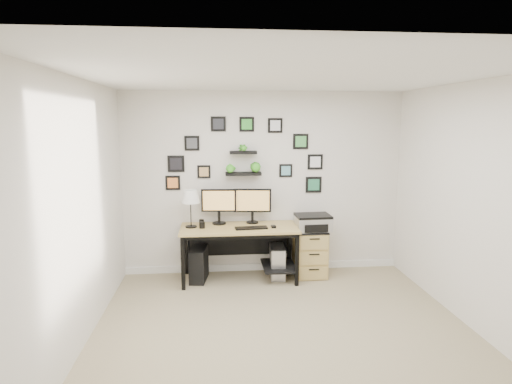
{
  "coord_description": "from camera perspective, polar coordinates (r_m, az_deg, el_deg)",
  "views": [
    {
      "loc": [
        -0.69,
        -4.05,
        2.18
      ],
      "look_at": [
        -0.13,
        1.83,
        1.2
      ],
      "focal_mm": 30.0,
      "sensor_mm": 36.0,
      "label": 1
    }
  ],
  "objects": [
    {
      "name": "room",
      "position": [
        6.44,
        1.02,
        -9.9
      ],
      "size": [
        4.0,
        4.0,
        4.0
      ],
      "color": "tan",
      "rests_on": "ground"
    },
    {
      "name": "monitor_right",
      "position": [
        6.02,
        -0.49,
        -1.46
      ],
      "size": [
        0.53,
        0.19,
        0.49
      ],
      "color": "black",
      "rests_on": "desk"
    },
    {
      "name": "keyboard",
      "position": [
        5.77,
        -0.62,
        -4.81
      ],
      "size": [
        0.44,
        0.17,
        0.02
      ],
      "primitive_type": "cube",
      "rotation": [
        0.0,
        0.0,
        0.09
      ],
      "color": "black",
      "rests_on": "desk"
    },
    {
      "name": "mouse",
      "position": [
        5.84,
        2.34,
        -4.63
      ],
      "size": [
        0.06,
        0.09,
        0.03
      ],
      "primitive_type": "cube",
      "rotation": [
        0.0,
        0.0,
        0.03
      ],
      "color": "black",
      "rests_on": "desk"
    },
    {
      "name": "pen_cup",
      "position": [
        5.99,
        -7.28,
        -4.05
      ],
      "size": [
        0.07,
        0.07,
        0.09
      ],
      "primitive_type": "cylinder",
      "color": "black",
      "rests_on": "desk"
    },
    {
      "name": "mug",
      "position": [
        5.84,
        -7.2,
        -4.39
      ],
      "size": [
        0.08,
        0.08,
        0.09
      ],
      "primitive_type": "cylinder",
      "color": "black",
      "rests_on": "desk"
    },
    {
      "name": "desk",
      "position": [
        5.93,
        -1.92,
        -5.77
      ],
      "size": [
        1.6,
        0.7,
        0.75
      ],
      "color": "tan",
      "rests_on": "ground"
    },
    {
      "name": "printer",
      "position": [
        6.05,
        7.6,
        -4.03
      ],
      "size": [
        0.49,
        0.41,
        0.22
      ],
      "color": "silver",
      "rests_on": "file_cabinet"
    },
    {
      "name": "pc_tower_black",
      "position": [
        6.05,
        -7.63,
        -9.5
      ],
      "size": [
        0.26,
        0.48,
        0.46
      ],
      "primitive_type": "cube",
      "rotation": [
        0.0,
        0.0,
        -0.13
      ],
      "color": "black",
      "rests_on": "ground"
    },
    {
      "name": "pc_tower_grey",
      "position": [
        6.12,
        2.86,
        -9.25
      ],
      "size": [
        0.23,
        0.46,
        0.44
      ],
      "color": "gray",
      "rests_on": "ground"
    },
    {
      "name": "monitor_left",
      "position": [
        5.99,
        -4.98,
        -1.57
      ],
      "size": [
        0.49,
        0.21,
        0.5
      ],
      "color": "black",
      "rests_on": "desk"
    },
    {
      "name": "wall_decor",
      "position": [
        6.02,
        -1.44,
        4.5
      ],
      "size": [
        2.25,
        0.18,
        1.09
      ],
      "color": "black",
      "rests_on": "ground"
    },
    {
      "name": "file_cabinet",
      "position": [
        6.2,
        7.21,
        -7.95
      ],
      "size": [
        0.43,
        0.53,
        0.67
      ],
      "color": "tan",
      "rests_on": "ground"
    },
    {
      "name": "table_lamp",
      "position": [
        5.84,
        -8.74,
        -0.73
      ],
      "size": [
        0.25,
        0.25,
        0.51
      ],
      "color": "black",
      "rests_on": "desk"
    }
  ]
}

